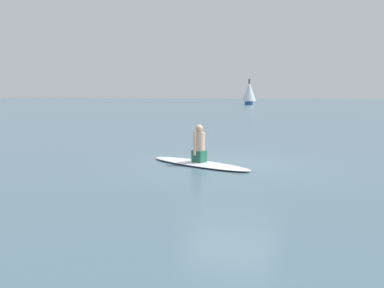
# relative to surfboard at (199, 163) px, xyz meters

# --- Properties ---
(ground_plane) EXTENTS (400.00, 400.00, 0.00)m
(ground_plane) POSITION_rel_surfboard_xyz_m (0.63, -0.66, -0.04)
(ground_plane) COLOR slate
(surfboard) EXTENTS (1.97, 3.24, 0.08)m
(surfboard) POSITION_rel_surfboard_xyz_m (0.00, 0.00, 0.00)
(surfboard) COLOR white
(surfboard) RESTS_ON ground
(person_paddler) EXTENTS (0.41, 0.39, 0.96)m
(person_paddler) POSITION_rel_surfboard_xyz_m (0.00, -0.00, 0.48)
(person_paddler) COLOR #26664C
(person_paddler) RESTS_ON surfboard
(sailboat_center_horizon) EXTENTS (3.86, 2.86, 4.86)m
(sailboat_center_horizon) POSITION_rel_surfboard_xyz_m (67.37, 12.49, 2.26)
(sailboat_center_horizon) COLOR navy
(sailboat_center_horizon) RESTS_ON ground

